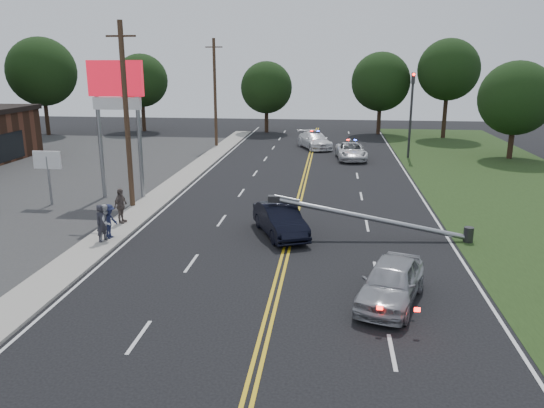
# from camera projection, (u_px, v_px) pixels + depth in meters

# --- Properties ---
(ground) EXTENTS (120.00, 120.00, 0.00)m
(ground) POSITION_uv_depth(u_px,v_px,m) (270.00, 313.00, 17.27)
(ground) COLOR black
(ground) RESTS_ON ground
(sidewalk) EXTENTS (1.80, 70.00, 0.12)m
(sidewalk) POSITION_uv_depth(u_px,v_px,m) (134.00, 217.00, 27.76)
(sidewalk) COLOR #9B968C
(sidewalk) RESTS_ON ground
(centerline_yellow) EXTENTS (0.36, 80.00, 0.00)m
(centerline_yellow) POSITION_uv_depth(u_px,v_px,m) (293.00, 223.00, 26.86)
(centerline_yellow) COLOR gold
(centerline_yellow) RESTS_ON ground
(pylon_sign) EXTENTS (3.20, 0.35, 8.00)m
(pylon_sign) POSITION_uv_depth(u_px,v_px,m) (117.00, 96.00, 30.29)
(pylon_sign) COLOR gray
(pylon_sign) RESTS_ON ground
(small_sign) EXTENTS (1.60, 0.14, 3.10)m
(small_sign) POSITION_uv_depth(u_px,v_px,m) (48.00, 165.00, 29.70)
(small_sign) COLOR gray
(small_sign) RESTS_ON ground
(traffic_signal) EXTENTS (0.28, 0.41, 7.05)m
(traffic_signal) POSITION_uv_depth(u_px,v_px,m) (411.00, 108.00, 44.04)
(traffic_signal) COLOR #2D2D30
(traffic_signal) RESTS_ON ground
(fallen_streetlight) EXTENTS (9.36, 0.44, 1.91)m
(fallen_streetlight) POSITION_uv_depth(u_px,v_px,m) (381.00, 220.00, 24.24)
(fallen_streetlight) COLOR #2D2D30
(fallen_streetlight) RESTS_ON ground
(utility_pole_mid) EXTENTS (1.60, 0.28, 10.00)m
(utility_pole_mid) POSITION_uv_depth(u_px,v_px,m) (126.00, 116.00, 28.46)
(utility_pole_mid) COLOR #382619
(utility_pole_mid) RESTS_ON ground
(utility_pole_far) EXTENTS (1.60, 0.28, 10.00)m
(utility_pole_far) POSITION_uv_depth(u_px,v_px,m) (215.00, 93.00, 49.57)
(utility_pole_far) COLOR #382619
(utility_pole_far) RESTS_ON ground
(tree_4) EXTENTS (7.35, 7.35, 10.53)m
(tree_4) POSITION_uv_depth(u_px,v_px,m) (42.00, 72.00, 57.43)
(tree_4) COLOR black
(tree_4) RESTS_ON ground
(tree_5) EXTENTS (6.02, 6.02, 8.82)m
(tree_5) POSITION_uv_depth(u_px,v_px,m) (141.00, 81.00, 60.87)
(tree_5) COLOR black
(tree_5) RESTS_ON ground
(tree_6) EXTENTS (5.83, 5.83, 7.99)m
(tree_6) POSITION_uv_depth(u_px,v_px,m) (266.00, 88.00, 60.05)
(tree_6) COLOR black
(tree_6) RESTS_ON ground
(tree_7) EXTENTS (6.43, 6.43, 8.99)m
(tree_7) POSITION_uv_depth(u_px,v_px,m) (381.00, 82.00, 58.28)
(tree_7) COLOR black
(tree_7) RESTS_ON ground
(tree_8) EXTENTS (6.37, 6.37, 10.28)m
(tree_8) POSITION_uv_depth(u_px,v_px,m) (448.00, 70.00, 55.09)
(tree_8) COLOR black
(tree_8) RESTS_ON ground
(tree_9) EXTENTS (6.05, 6.05, 8.04)m
(tree_9) POSITION_uv_depth(u_px,v_px,m) (516.00, 98.00, 43.48)
(tree_9) COLOR black
(tree_9) RESTS_ON ground
(crashed_sedan) EXTENTS (3.16, 4.70, 1.47)m
(crashed_sedan) POSITION_uv_depth(u_px,v_px,m) (280.00, 220.00, 24.84)
(crashed_sedan) COLOR black
(crashed_sedan) RESTS_ON ground
(waiting_sedan) EXTENTS (3.00, 4.68, 1.48)m
(waiting_sedan) POSITION_uv_depth(u_px,v_px,m) (391.00, 282.00, 17.86)
(waiting_sedan) COLOR #9D9EA4
(waiting_sedan) RESTS_ON ground
(emergency_a) EXTENTS (2.71, 5.14, 1.38)m
(emergency_a) POSITION_uv_depth(u_px,v_px,m) (351.00, 151.00, 44.15)
(emergency_a) COLOR silver
(emergency_a) RESTS_ON ground
(emergency_b) EXTENTS (3.88, 5.65, 1.52)m
(emergency_b) POSITION_uv_depth(u_px,v_px,m) (315.00, 140.00, 49.75)
(emergency_b) COLOR white
(emergency_b) RESTS_ON ground
(bystander_a) EXTENTS (0.61, 0.72, 1.69)m
(bystander_a) POSITION_uv_depth(u_px,v_px,m) (102.00, 223.00, 23.61)
(bystander_a) COLOR #282830
(bystander_a) RESTS_ON sidewalk
(bystander_b) EXTENTS (0.75, 0.89, 1.65)m
(bystander_b) POSITION_uv_depth(u_px,v_px,m) (106.00, 222.00, 23.81)
(bystander_b) COLOR silver
(bystander_b) RESTS_ON sidewalk
(bystander_c) EXTENTS (0.80, 1.13, 1.58)m
(bystander_c) POSITION_uv_depth(u_px,v_px,m) (109.00, 221.00, 24.04)
(bystander_c) COLOR #181E3D
(bystander_c) RESTS_ON sidewalk
(bystander_d) EXTENTS (0.61, 1.09, 1.76)m
(bystander_d) POSITION_uv_depth(u_px,v_px,m) (121.00, 206.00, 26.31)
(bystander_d) COLOR #62544E
(bystander_d) RESTS_ON sidewalk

